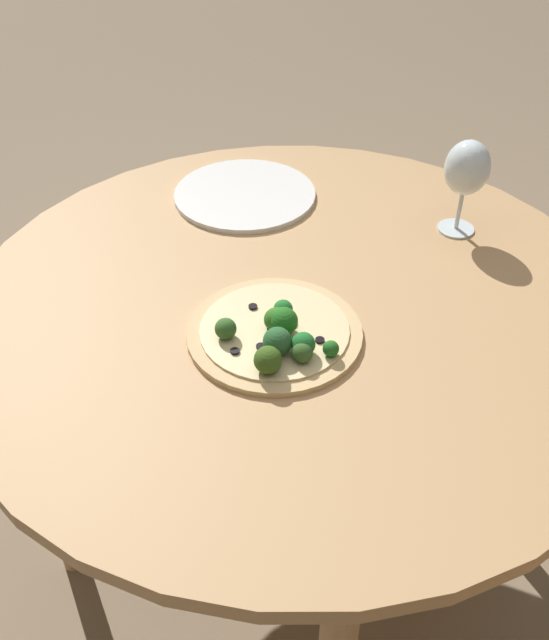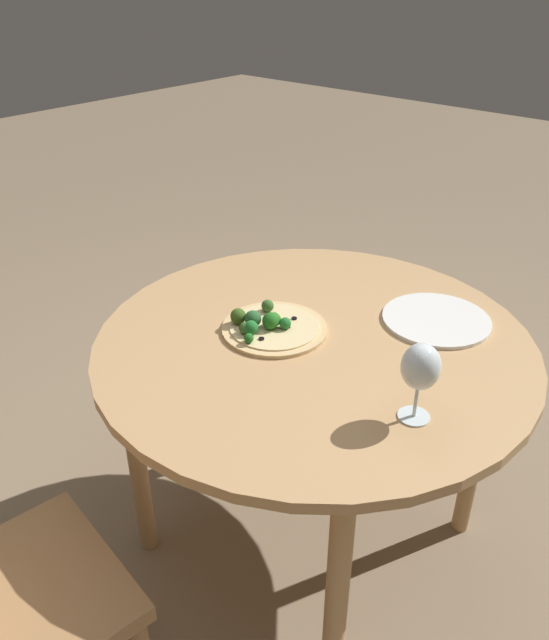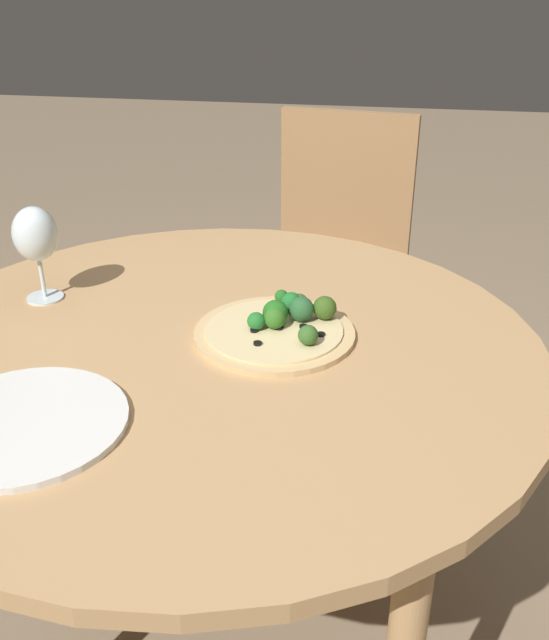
# 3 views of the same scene
# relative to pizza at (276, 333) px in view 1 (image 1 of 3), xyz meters

# --- Properties ---
(ground_plane) EXTENTS (12.00, 12.00, 0.00)m
(ground_plane) POSITION_rel_pizza_xyz_m (-0.11, -0.05, -0.73)
(ground_plane) COLOR #847056
(dining_table) EXTENTS (1.09, 1.09, 0.71)m
(dining_table) POSITION_rel_pizza_xyz_m (-0.11, -0.05, -0.09)
(dining_table) COLOR tan
(dining_table) RESTS_ON ground_plane
(pizza) EXTENTS (0.27, 0.27, 0.06)m
(pizza) POSITION_rel_pizza_xyz_m (0.00, 0.00, 0.00)
(pizza) COLOR tan
(pizza) RESTS_ON dining_table
(wine_glass) EXTENTS (0.08, 0.08, 0.18)m
(wine_glass) POSITION_rel_pizza_xyz_m (-0.45, 0.06, 0.11)
(wine_glass) COLOR silver
(wine_glass) RESTS_ON dining_table
(plate_near) EXTENTS (0.28, 0.28, 0.01)m
(plate_near) POSITION_rel_pizza_xyz_m (-0.30, -0.32, -0.01)
(plate_near) COLOR silver
(plate_near) RESTS_ON dining_table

